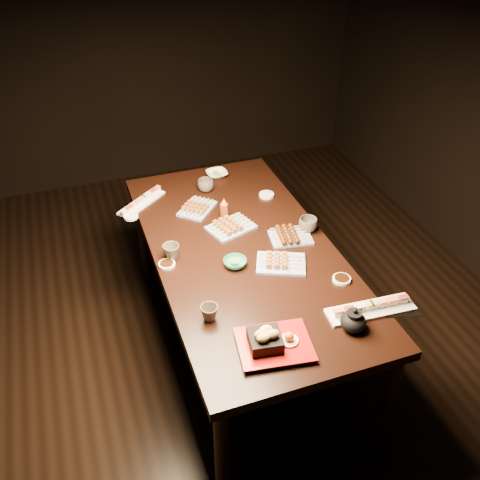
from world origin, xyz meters
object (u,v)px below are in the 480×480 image
teacup_near_left (209,313)px  condiment_bottle (224,209)px  sushi_platter_near (371,307)px  teacup_mid_right (308,225)px  edamame_bowl_green (235,263)px  sushi_platter_far (141,201)px  yakitori_plate_left (197,206)px  teacup_far_right (206,185)px  yakitori_plate_center (231,224)px  edamame_bowl_cream (217,174)px  tempura_tray (275,338)px  yakitori_plate_right (281,260)px  teacup_far_left (171,252)px  teapot (353,319)px  dining_table (243,303)px

teacup_near_left → condiment_bottle: size_ratio=0.59×
sushi_platter_near → teacup_near_left: bearing=168.4°
teacup_near_left → teacup_mid_right: 0.83m
edamame_bowl_green → sushi_platter_far: bearing=114.1°
yakitori_plate_left → teacup_far_right: 0.21m
sushi_platter_far → edamame_bowl_green: (0.32, -0.72, -0.00)m
sushi_platter_far → yakitori_plate_left: size_ratio=1.54×
sushi_platter_far → yakitori_plate_center: bearing=94.8°
sushi_platter_far → edamame_bowl_cream: sushi_platter_far is taller
tempura_tray → condiment_bottle: 0.97m
teacup_near_left → sushi_platter_far: bearing=95.4°
yakitori_plate_center → yakitori_plate_right: same height
sushi_platter_far → tempura_tray: 1.31m
teacup_far_left → teacup_near_left: bearing=-83.6°
yakitori_plate_left → teacup_far_right: bearing=12.6°
teapot → sushi_platter_far: bearing=81.5°
yakitori_plate_left → teacup_near_left: bearing=-149.8°
dining_table → teacup_mid_right: size_ratio=18.15×
yakitori_plate_right → teacup_far_left: bearing=178.1°
sushi_platter_far → teacup_near_left: teacup_near_left is taller
sushi_platter_near → teacup_far_right: 1.30m
dining_table → yakitori_plate_left: bearing=93.5°
edamame_bowl_green → teacup_near_left: teacup_near_left is taller
yakitori_plate_right → tempura_tray: 0.54m
edamame_bowl_cream → yakitori_plate_center: bearing=-100.1°
tempura_tray → teacup_mid_right: bearing=64.3°
tempura_tray → teacup_near_left: 0.32m
edamame_bowl_green → yakitori_plate_center: bearing=74.9°
teacup_near_left → teacup_far_right: 1.09m
yakitori_plate_right → dining_table: bearing=147.9°
yakitori_plate_center → dining_table: bearing=-107.7°
teacup_far_left → teapot: 0.95m
tempura_tray → teacup_near_left: size_ratio=3.86×
teacup_near_left → teapot: (0.55, -0.26, 0.02)m
tempura_tray → yakitori_plate_center: bearing=91.7°
sushi_platter_far → teacup_near_left: bearing=55.6°
yakitori_plate_left → edamame_bowl_green: (0.04, -0.55, -0.01)m
sushi_platter_far → teacup_far_right: size_ratio=3.48×
teapot → sushi_platter_near: bearing=-7.2°
sushi_platter_near → edamame_bowl_green: sushi_platter_near is taller
teacup_mid_right → yakitori_plate_right: bearing=-138.2°
edamame_bowl_green → teacup_far_right: size_ratio=1.22×
sushi_platter_far → yakitori_plate_right: 0.96m
yakitori_plate_left → teapot: size_ratio=1.64×
dining_table → teacup_far_left: teacup_far_left is taller
yakitori_plate_center → teacup_far_right: (-0.01, 0.43, 0.01)m
condiment_bottle → sushi_platter_near: bearing=-67.2°
yakitori_plate_left → teacup_far_left: size_ratio=2.55×
teacup_mid_right → teacup_far_right: (-0.39, 0.58, -0.00)m
teacup_near_left → sushi_platter_near: bearing=-15.3°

